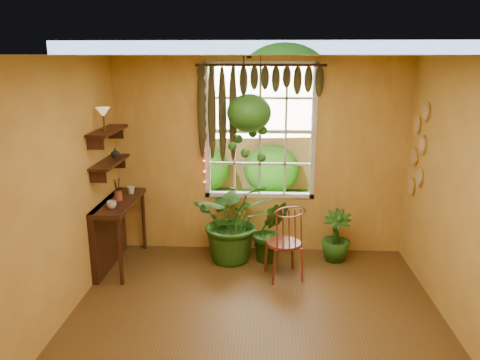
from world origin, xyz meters
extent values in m
plane|color=brown|center=(0.00, 0.00, 0.00)|extent=(4.50, 4.50, 0.00)
plane|color=white|center=(0.00, 0.00, 2.70)|extent=(4.50, 4.50, 0.00)
plane|color=gold|center=(0.00, 2.25, 1.35)|extent=(4.00, 0.00, 4.00)
plane|color=gold|center=(-2.00, 0.00, 1.35)|extent=(0.00, 4.50, 4.50)
cube|color=silver|center=(0.00, 2.28, 1.70)|extent=(1.52, 0.10, 1.86)
cube|color=white|center=(0.00, 2.31, 1.70)|extent=(1.38, 0.01, 1.78)
cylinder|color=#3B1A10|center=(0.00, 2.17, 2.58)|extent=(1.70, 0.04, 0.04)
cube|color=#3B1A10|center=(-1.80, 1.60, 0.87)|extent=(0.40, 1.20, 0.06)
cube|color=#3B1A10|center=(-1.96, 1.60, 0.45)|extent=(0.08, 1.18, 0.90)
cylinder|color=#3B1A10|center=(-1.64, 1.05, 0.43)|extent=(0.05, 0.05, 0.86)
cylinder|color=#3B1A10|center=(-1.64, 2.15, 0.43)|extent=(0.05, 0.05, 0.86)
cube|color=#3B1A10|center=(-1.88, 1.60, 1.40)|extent=(0.25, 0.90, 0.04)
cube|color=#3B1A10|center=(-1.88, 1.60, 1.80)|extent=(0.25, 0.90, 0.04)
cube|color=#215718|center=(0.00, 7.25, -0.02)|extent=(14.00, 10.00, 0.04)
cube|color=olive|center=(0.00, 5.45, 0.90)|extent=(12.00, 0.10, 1.80)
plane|color=#91B7F2|center=(0.00, 9.05, 1.55)|extent=(12.00, 0.00, 12.00)
cylinder|color=maroon|center=(0.33, 1.38, 0.44)|extent=(0.53, 0.53, 0.04)
torus|color=maroon|center=(0.38, 1.20, 0.92)|extent=(0.39, 0.15, 0.40)
imported|color=#1B4913|center=(-0.33, 1.84, 0.58)|extent=(1.07, 0.94, 1.15)
imported|color=#1B4913|center=(0.16, 1.82, 0.43)|extent=(0.50, 0.42, 0.87)
imported|color=#1B4913|center=(1.04, 1.91, 0.35)|extent=(0.45, 0.45, 0.70)
ellipsoid|color=black|center=(-0.14, 1.96, 1.90)|extent=(0.34, 0.34, 0.20)
ellipsoid|color=#1B4913|center=(-0.14, 1.96, 1.99)|extent=(0.57, 0.57, 0.49)
imported|color=silver|center=(-1.78, 1.27, 0.95)|extent=(0.15, 0.15, 0.09)
imported|color=beige|center=(-1.72, 1.90, 0.95)|extent=(0.13, 0.13, 0.10)
cylinder|color=#97402B|center=(-1.80, 1.60, 0.96)|extent=(0.10, 0.10, 0.12)
imported|color=#B2AD99|center=(-1.87, 1.81, 1.48)|extent=(0.16, 0.16, 0.12)
cylinder|color=#553718|center=(-1.86, 1.44, 1.83)|extent=(0.10, 0.10, 0.03)
cylinder|color=#553718|center=(-1.86, 1.44, 1.92)|extent=(0.02, 0.02, 0.17)
cone|color=slate|center=(-1.86, 1.44, 2.05)|extent=(0.17, 0.17, 0.11)
camera|label=1|loc=(0.09, -4.04, 2.70)|focal=35.00mm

